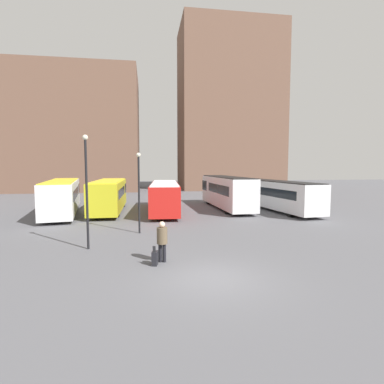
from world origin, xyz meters
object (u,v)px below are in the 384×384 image
at_px(suitcase, 155,258).
at_px(lamp_post_3, 139,186).
at_px(lamp_post_2, 86,183).
at_px(bus_2, 165,196).
at_px(bus_0, 62,195).
at_px(bus_3, 226,191).
at_px(traveler, 162,238).
at_px(bus_1, 109,195).
at_px(bus_4, 277,194).

relative_size(suitcase, lamp_post_3, 0.17).
bearing_deg(lamp_post_2, bus_2, 69.39).
xyz_separation_m(bus_0, suitcase, (7.99, -15.92, -1.35)).
bearing_deg(bus_2, lamp_post_2, 162.84).
bearing_deg(bus_0, bus_3, -95.55).
bearing_deg(lamp_post_2, suitcase, -42.72).
distance_m(lamp_post_2, lamp_post_3, 4.27).
xyz_separation_m(traveler, lamp_post_2, (-3.70, 2.71, 2.35)).
relative_size(bus_3, lamp_post_3, 2.26).
height_order(lamp_post_2, lamp_post_3, lamp_post_2).
relative_size(traveler, lamp_post_2, 0.31).
relative_size(bus_0, suitcase, 14.16).
height_order(bus_0, lamp_post_2, lamp_post_2).
relative_size(bus_0, lamp_post_2, 2.12).
height_order(bus_1, bus_4, bus_1).
bearing_deg(suitcase, bus_1, 25.55).
height_order(bus_0, bus_1, bus_0).
height_order(bus_1, suitcase, bus_1).
relative_size(bus_4, lamp_post_2, 2.03).
xyz_separation_m(bus_2, bus_4, (10.92, -0.84, 0.07)).
relative_size(bus_4, suitcase, 13.55).
bearing_deg(lamp_post_3, lamp_post_2, -126.70).
xyz_separation_m(suitcase, lamp_post_3, (-0.81, 6.51, 2.76)).
relative_size(bus_0, bus_2, 1.08).
bearing_deg(suitcase, traveler, -28.94).
xyz_separation_m(bus_3, bus_4, (4.53, -2.28, -0.19)).
relative_size(bus_3, lamp_post_2, 1.98).
height_order(bus_0, lamp_post_3, lamp_post_3).
distance_m(bus_3, lamp_post_2, 17.93).
relative_size(bus_1, bus_3, 0.91).
height_order(bus_4, suitcase, bus_4).
bearing_deg(lamp_post_3, bus_2, 76.61).
distance_m(suitcase, lamp_post_3, 7.12).
relative_size(bus_4, lamp_post_3, 2.31).
height_order(traveler, lamp_post_3, lamp_post_3).
bearing_deg(traveler, bus_3, -11.71).
height_order(bus_3, traveler, bus_3).
distance_m(bus_1, lamp_post_3, 10.47).
bearing_deg(bus_4, lamp_post_3, 115.34).
xyz_separation_m(bus_0, bus_4, (20.27, -1.13, -0.06)).
bearing_deg(bus_1, traveler, -165.50).
distance_m(suitcase, lamp_post_2, 5.54).
distance_m(bus_0, lamp_post_3, 11.92).
bearing_deg(bus_1, lamp_post_3, -163.05).
height_order(bus_3, lamp_post_2, lamp_post_2).
xyz_separation_m(bus_3, suitcase, (-7.75, -17.07, -1.47)).
bearing_deg(bus_1, bus_3, -87.06).
bearing_deg(bus_2, bus_1, 84.93).
xyz_separation_m(bus_2, lamp_post_2, (-4.71, -12.53, 1.92)).
bearing_deg(bus_3, lamp_post_2, 139.49).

